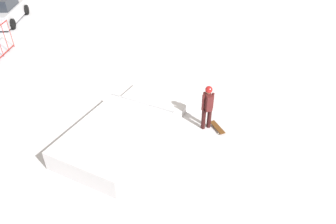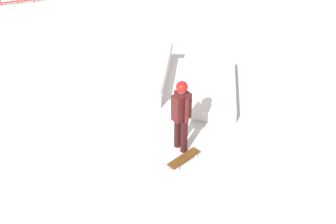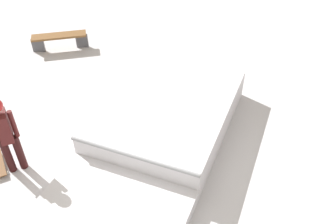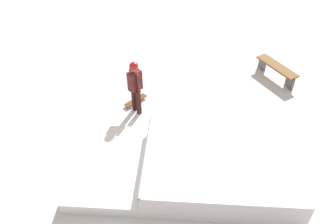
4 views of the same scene
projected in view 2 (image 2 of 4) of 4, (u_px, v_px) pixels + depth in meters
ground_plane at (146, 87)px, 11.32m from camera, size 60.00×60.00×0.00m
skate_ramp at (118, 78)px, 11.12m from camera, size 5.98×4.44×0.74m
skater at (181, 111)px, 8.67m from camera, size 0.44×0.41×1.73m
skateboard at (184, 158)px, 8.88m from camera, size 0.80×0.55×0.09m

